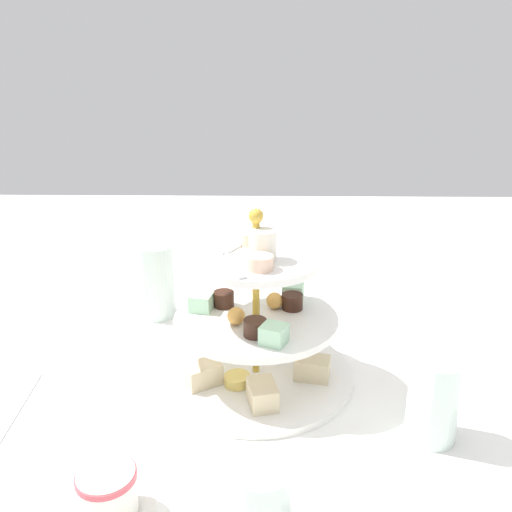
{
  "coord_description": "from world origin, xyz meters",
  "views": [
    {
      "loc": [
        0.64,
        0.01,
        0.41
      ],
      "look_at": [
        0.0,
        0.0,
        0.18
      ],
      "focal_mm": 36.12,
      "sensor_mm": 36.0,
      "label": 1
    }
  ],
  "objects": [
    {
      "name": "ground_plane",
      "position": [
        0.0,
        0.0,
        0.0
      ],
      "size": [
        2.4,
        2.4,
        0.0
      ],
      "primitive_type": "plane",
      "color": "white"
    },
    {
      "name": "tiered_serving_stand",
      "position": [
        0.0,
        -0.0,
        0.07
      ],
      "size": [
        0.28,
        0.28,
        0.25
      ],
      "color": "white",
      "rests_on": "ground_plane"
    },
    {
      "name": "water_glass_tall_right",
      "position": [
        -0.2,
        -0.18,
        0.07
      ],
      "size": [
        0.07,
        0.07,
        0.13
      ],
      "primitive_type": "cylinder",
      "color": "silver",
      "rests_on": "ground_plane"
    },
    {
      "name": "water_glass_short_left",
      "position": [
        0.27,
        0.01,
        0.04
      ],
      "size": [
        0.06,
        0.06,
        0.08
      ],
      "primitive_type": "cylinder",
      "color": "silver",
      "rests_on": "ground_plane"
    },
    {
      "name": "teacup_with_saucer",
      "position": [
        0.25,
        -0.14,
        0.02
      ],
      "size": [
        0.09,
        0.09,
        0.05
      ],
      "color": "white",
      "rests_on": "ground_plane"
    },
    {
      "name": "butter_knife_left",
      "position": [
        -0.25,
        0.2,
        0.0
      ],
      "size": [
        0.12,
        0.14,
        0.0
      ],
      "primitive_type": "cube",
      "rotation": [
        0.0,
        0.0,
        4.04
      ],
      "color": "silver",
      "rests_on": "ground_plane"
    },
    {
      "name": "butter_knife_right",
      "position": [
        0.08,
        -0.31,
        0.0
      ],
      "size": [
        0.17,
        0.03,
        0.0
      ],
      "primitive_type": "cube",
      "rotation": [
        0.0,
        0.0,
        6.36
      ],
      "color": "silver",
      "rests_on": "ground_plane"
    },
    {
      "name": "water_glass_mid_back",
      "position": [
        0.13,
        0.21,
        0.05
      ],
      "size": [
        0.06,
        0.06,
        0.1
      ],
      "primitive_type": "cylinder",
      "color": "silver",
      "rests_on": "ground_plane"
    }
  ]
}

